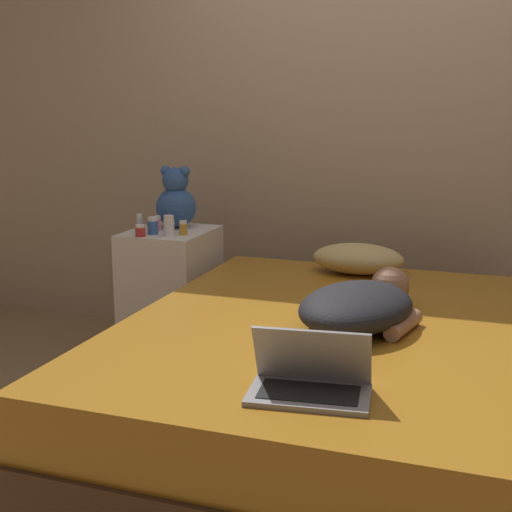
% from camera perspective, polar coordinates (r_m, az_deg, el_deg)
% --- Properties ---
extents(ground_plane, '(12.00, 12.00, 0.00)m').
position_cam_1_polar(ground_plane, '(2.96, 4.99, -15.14)').
color(ground_plane, '#937551').
extents(wall_back, '(8.00, 0.06, 2.60)m').
position_cam_1_polar(wall_back, '(3.90, 10.20, 11.22)').
color(wall_back, tan).
rests_on(wall_back, ground_plane).
extents(bed, '(1.48, 2.03, 0.53)m').
position_cam_1_polar(bed, '(2.85, 5.09, -10.42)').
color(bed, '#4C331E').
rests_on(bed, ground_plane).
extents(nightstand, '(0.41, 0.49, 0.70)m').
position_cam_1_polar(nightstand, '(3.83, -6.79, -3.11)').
color(nightstand, silver).
rests_on(nightstand, ground_plane).
extents(pillow, '(0.45, 0.29, 0.15)m').
position_cam_1_polar(pillow, '(3.52, 8.17, -0.21)').
color(pillow, tan).
rests_on(pillow, bed).
extents(person_lying, '(0.50, 0.74, 0.16)m').
position_cam_1_polar(person_lying, '(2.72, 8.41, -3.88)').
color(person_lying, black).
rests_on(person_lying, bed).
extents(laptop, '(0.37, 0.25, 0.20)m').
position_cam_1_polar(laptop, '(2.08, 4.36, -9.84)').
color(laptop, '#9E9EA3').
rests_on(laptop, bed).
extents(teddy_bear, '(0.21, 0.21, 0.33)m').
position_cam_1_polar(teddy_bear, '(3.82, -6.43, 4.41)').
color(teddy_bear, '#335693').
rests_on(teddy_bear, nightstand).
extents(bottle_red, '(0.05, 0.05, 0.06)m').
position_cam_1_polar(bottle_red, '(3.60, -9.23, 2.00)').
color(bottle_red, '#B72D2D').
rests_on(bottle_red, nightstand).
extents(bottle_white, '(0.05, 0.05, 0.10)m').
position_cam_1_polar(bottle_white, '(3.60, -6.98, 2.42)').
color(bottle_white, white).
rests_on(bottle_white, nightstand).
extents(bottle_pink, '(0.03, 0.03, 0.08)m').
position_cam_1_polar(bottle_pink, '(3.74, -7.86, 2.60)').
color(bottle_pink, pink).
rests_on(bottle_pink, nightstand).
extents(bottle_blue, '(0.05, 0.05, 0.09)m').
position_cam_1_polar(bottle_blue, '(3.65, -8.26, 2.40)').
color(bottle_blue, '#3866B2').
rests_on(bottle_blue, nightstand).
extents(bottle_clear, '(0.03, 0.03, 0.08)m').
position_cam_1_polar(bottle_clear, '(3.80, -9.29, 2.71)').
color(bottle_clear, silver).
rests_on(bottle_clear, nightstand).
extents(bottle_amber, '(0.04, 0.04, 0.07)m').
position_cam_1_polar(bottle_amber, '(3.61, -5.84, 2.25)').
color(bottle_amber, gold).
rests_on(bottle_amber, nightstand).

